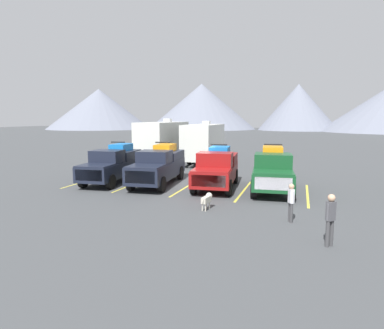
# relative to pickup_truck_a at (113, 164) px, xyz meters

# --- Properties ---
(ground_plane) EXTENTS (240.00, 240.00, 0.00)m
(ground_plane) POSITION_rel_pickup_truck_a_xyz_m (5.00, 0.82, -1.15)
(ground_plane) COLOR #3F4244
(pickup_truck_a) EXTENTS (2.47, 5.75, 2.50)m
(pickup_truck_a) POSITION_rel_pickup_truck_a_xyz_m (0.00, 0.00, 0.00)
(pickup_truck_a) COLOR black
(pickup_truck_a) RESTS_ON ground
(pickup_truck_b) EXTENTS (2.54, 6.03, 2.54)m
(pickup_truck_b) POSITION_rel_pickup_truck_a_xyz_m (3.08, 0.21, 0.03)
(pickup_truck_b) COLOR black
(pickup_truck_b) RESTS_ON ground
(pickup_truck_c) EXTENTS (2.58, 5.44, 2.48)m
(pickup_truck_c) POSITION_rel_pickup_truck_a_xyz_m (6.71, 0.33, 0.00)
(pickup_truck_c) COLOR maroon
(pickup_truck_c) RESTS_ON ground
(pickup_truck_d) EXTENTS (2.59, 5.45, 2.57)m
(pickup_truck_d) POSITION_rel_pickup_truck_a_xyz_m (9.87, 0.42, 0.04)
(pickup_truck_d) COLOR #144723
(pickup_truck_d) RESTS_ON ground
(lot_stripe_a) EXTENTS (0.12, 5.50, 0.01)m
(lot_stripe_a) POSITION_rel_pickup_truck_a_xyz_m (-1.76, -0.10, -1.14)
(lot_stripe_a) COLOR gold
(lot_stripe_a) RESTS_ON ground
(lot_stripe_b) EXTENTS (0.12, 5.50, 0.01)m
(lot_stripe_b) POSITION_rel_pickup_truck_a_xyz_m (1.62, -0.10, -1.14)
(lot_stripe_b) COLOR gold
(lot_stripe_b) RESTS_ON ground
(lot_stripe_c) EXTENTS (0.12, 5.50, 0.01)m
(lot_stripe_c) POSITION_rel_pickup_truck_a_xyz_m (5.00, -0.10, -1.14)
(lot_stripe_c) COLOR gold
(lot_stripe_c) RESTS_ON ground
(lot_stripe_d) EXTENTS (0.12, 5.50, 0.01)m
(lot_stripe_d) POSITION_rel_pickup_truck_a_xyz_m (8.38, -0.10, -1.14)
(lot_stripe_d) COLOR gold
(lot_stripe_d) RESTS_ON ground
(lot_stripe_e) EXTENTS (0.12, 5.50, 0.01)m
(lot_stripe_e) POSITION_rel_pickup_truck_a_xyz_m (11.76, -0.10, -1.14)
(lot_stripe_e) COLOR gold
(lot_stripe_e) RESTS_ON ground
(camper_trailer_a) EXTENTS (2.61, 8.87, 3.97)m
(camper_trailer_a) POSITION_rel_pickup_truck_a_xyz_m (-0.47, 9.29, 0.94)
(camper_trailer_a) COLOR silver
(camper_trailer_a) RESTS_ON ground
(camper_trailer_b) EXTENTS (2.60, 7.57, 3.77)m
(camper_trailer_b) POSITION_rel_pickup_truck_a_xyz_m (3.19, 9.72, 0.84)
(camper_trailer_b) COLOR silver
(camper_trailer_b) RESTS_ON ground
(person_a) EXTENTS (0.31, 0.32, 1.69)m
(person_a) POSITION_rel_pickup_truck_a_xyz_m (12.28, -7.35, -0.17)
(person_a) COLOR #3F3F42
(person_a) RESTS_ON ground
(person_b) EXTENTS (0.26, 0.31, 1.52)m
(person_b) POSITION_rel_pickup_truck_a_xyz_m (11.03, -5.15, -0.27)
(person_b) COLOR #3F3F42
(person_b) RESTS_ON ground
(dog) EXTENTS (0.35, 0.90, 0.71)m
(dog) POSITION_rel_pickup_truck_a_xyz_m (7.45, -4.39, -0.66)
(dog) COLOR beige
(dog) RESTS_ON ground
(mountain_ridge) EXTENTS (171.03, 49.91, 16.34)m
(mountain_ridge) POSITION_rel_pickup_truck_a_xyz_m (8.92, 93.76, 6.18)
(mountain_ridge) COLOR slate
(mountain_ridge) RESTS_ON ground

